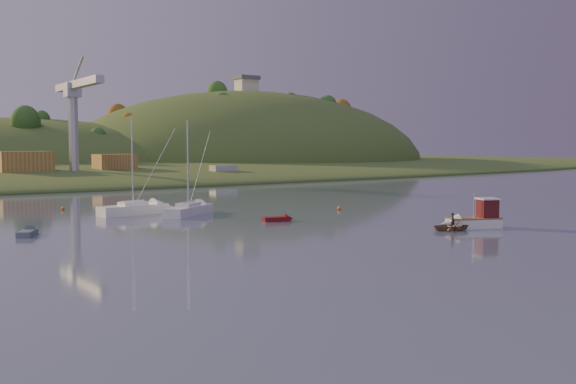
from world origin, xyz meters
TOP-DOWN VIEW (x-y plane):
  - ground at (0.00, 0.00)m, footprint 500.00×500.00m
  - shore_slope at (0.00, 165.00)m, footprint 640.00×150.00m
  - hill_center at (10.00, 210.00)m, footprint 140.00×120.00m
  - hill_right at (95.00, 195.00)m, footprint 150.00×130.00m
  - hilltop_house at (95.00, 195.00)m, footprint 9.00×7.00m
  - hillside_trees at (0.00, 185.00)m, footprint 280.00×50.00m
  - wharf at (5.00, 122.00)m, footprint 42.00×16.00m
  - shed_west at (-8.00, 123.00)m, footprint 11.00×8.00m
  - shed_east at (13.00, 124.00)m, footprint 9.00×7.00m
  - dock_crane at (2.00, 118.39)m, footprint 3.20×28.00m
  - fishing_boat at (10.14, 16.44)m, footprint 6.63×4.42m
  - sailboat_near at (-7.97, 44.11)m, footprint 8.23×6.71m
  - sailboat_far at (-13.08, 48.86)m, footprint 8.83×3.62m
  - canoe at (7.21, 16.26)m, footprint 4.36×3.77m
  - paddler at (7.21, 16.26)m, footprint 0.54×0.64m
  - red_tender at (-2.05, 32.74)m, footprint 3.71×2.14m
  - grey_dinghy at (-28.05, 37.57)m, footprint 2.75×3.56m
  - work_vessel at (35.00, 110.16)m, footprint 14.57×5.66m
  - buoy_1 at (11.14, 38.39)m, footprint 0.50×0.50m
  - buoy_3 at (-18.46, 59.41)m, footprint 0.50×0.50m

SIDE VIEW (x-z plane):
  - ground at x=0.00m, z-range 0.00..0.00m
  - shore_slope at x=0.00m, z-range -3.50..3.50m
  - hill_center at x=10.00m, z-range -18.00..18.00m
  - hill_right at x=95.00m, z-range -30.00..30.00m
  - hillside_trees at x=0.00m, z-range -16.00..16.00m
  - red_tender at x=-2.05m, z-range -0.35..0.85m
  - buoy_1 at x=11.14m, z-range 0.00..0.50m
  - buoy_3 at x=-18.46m, z-range 0.00..0.50m
  - grey_dinghy at x=-28.05m, z-range -0.37..0.89m
  - canoe at x=7.21m, z-range 0.00..0.76m
  - sailboat_near at x=-7.97m, z-range -4.99..6.48m
  - paddler at x=7.21m, z-range 0.00..1.51m
  - sailboat_far at x=-13.08m, z-range -5.19..6.72m
  - fishing_boat at x=10.14m, z-range -1.14..2.93m
  - wharf at x=5.00m, z-range 0.00..2.40m
  - work_vessel at x=35.00m, z-range -0.53..3.17m
  - shed_east at x=13.00m, z-range 2.40..6.40m
  - shed_west at x=-8.00m, z-range 2.40..7.20m
  - dock_crane at x=2.00m, z-range 7.02..27.32m
  - hilltop_house at x=95.00m, z-range 30.18..36.63m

